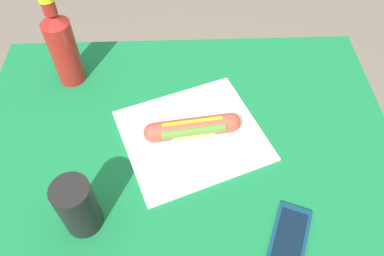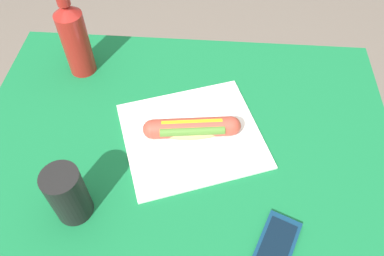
{
  "view_description": "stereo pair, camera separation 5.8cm",
  "coord_description": "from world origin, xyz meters",
  "px_view_note": "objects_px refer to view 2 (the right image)",
  "views": [
    {
      "loc": [
        -0.0,
        0.48,
        1.43
      ],
      "look_at": [
        -0.02,
        -0.04,
        0.76
      ],
      "focal_mm": 35.51,
      "sensor_mm": 36.0,
      "label": 1
    },
    {
      "loc": [
        -0.06,
        0.48,
        1.43
      ],
      "look_at": [
        -0.02,
        -0.04,
        0.76
      ],
      "focal_mm": 35.51,
      "sensor_mm": 36.0,
      "label": 2
    }
  ],
  "objects_px": {
    "hot_dog": "(192,128)",
    "drinking_cup": "(68,194)",
    "soda_bottle": "(74,38)",
    "cell_phone": "(274,249)"
  },
  "relations": [
    {
      "from": "cell_phone",
      "to": "soda_bottle",
      "type": "height_order",
      "value": "soda_bottle"
    },
    {
      "from": "hot_dog",
      "to": "soda_bottle",
      "type": "height_order",
      "value": "soda_bottle"
    },
    {
      "from": "hot_dog",
      "to": "drinking_cup",
      "type": "xyz_separation_m",
      "value": [
        0.22,
        0.2,
        0.03
      ]
    },
    {
      "from": "cell_phone",
      "to": "drinking_cup",
      "type": "height_order",
      "value": "drinking_cup"
    },
    {
      "from": "hot_dog",
      "to": "drinking_cup",
      "type": "height_order",
      "value": "drinking_cup"
    },
    {
      "from": "hot_dog",
      "to": "cell_phone",
      "type": "relative_size",
      "value": 1.4
    },
    {
      "from": "soda_bottle",
      "to": "drinking_cup",
      "type": "bearing_deg",
      "value": 102.08
    },
    {
      "from": "soda_bottle",
      "to": "cell_phone",
      "type": "bearing_deg",
      "value": 136.44
    },
    {
      "from": "cell_phone",
      "to": "soda_bottle",
      "type": "xyz_separation_m",
      "value": [
        0.48,
        -0.45,
        0.1
      ]
    },
    {
      "from": "drinking_cup",
      "to": "cell_phone",
      "type": "bearing_deg",
      "value": 172.26
    }
  ]
}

